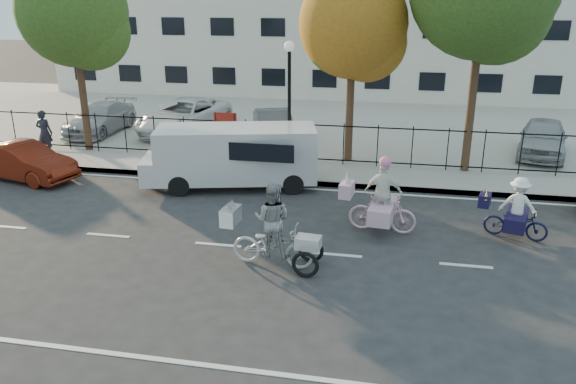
% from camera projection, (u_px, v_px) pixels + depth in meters
% --- Properties ---
extents(ground, '(120.00, 120.00, 0.00)m').
position_uv_depth(ground, '(218.00, 245.00, 14.09)').
color(ground, '#333334').
extents(road_markings, '(60.00, 9.52, 0.01)m').
position_uv_depth(road_markings, '(218.00, 245.00, 14.09)').
color(road_markings, silver).
rests_on(road_markings, ground).
extents(curb, '(60.00, 0.10, 0.15)m').
position_uv_depth(curb, '(265.00, 180.00, 18.74)').
color(curb, '#A8A399').
rests_on(curb, ground).
extents(sidewalk, '(60.00, 2.20, 0.15)m').
position_uv_depth(sidewalk, '(271.00, 171.00, 19.71)').
color(sidewalk, '#A8A399').
rests_on(sidewalk, ground).
extents(parking_lot, '(60.00, 15.60, 0.15)m').
position_uv_depth(parking_lot, '(311.00, 119.00, 27.95)').
color(parking_lot, '#A8A399').
rests_on(parking_lot, ground).
extents(iron_fence, '(58.00, 0.06, 1.50)m').
position_uv_depth(iron_fence, '(278.00, 141.00, 20.45)').
color(iron_fence, black).
rests_on(iron_fence, sidewalk).
extents(building, '(34.00, 10.00, 6.00)m').
position_uv_depth(building, '(335.00, 43.00, 36.23)').
color(building, silver).
rests_on(building, ground).
extents(lamppost, '(0.36, 0.36, 4.33)m').
position_uv_depth(lamppost, '(289.00, 82.00, 19.26)').
color(lamppost, black).
rests_on(lamppost, sidewalk).
extents(street_sign, '(0.85, 0.06, 1.80)m').
position_uv_depth(street_sign, '(225.00, 127.00, 20.25)').
color(street_sign, black).
rests_on(street_sign, sidewalk).
extents(zebra_trike, '(2.35, 0.94, 2.01)m').
position_uv_depth(zebra_trike, '(273.00, 234.00, 12.79)').
color(zebra_trike, silver).
rests_on(zebra_trike, ground).
extents(unicorn_bike, '(2.08, 1.46, 2.07)m').
position_uv_depth(unicorn_bike, '(381.00, 204.00, 14.64)').
color(unicorn_bike, beige).
rests_on(unicorn_bike, ground).
extents(bull_bike, '(1.81, 1.27, 1.63)m').
position_uv_depth(bull_bike, '(516.00, 214.00, 14.31)').
color(bull_bike, '#110F35').
rests_on(bull_bike, ground).
extents(white_van, '(5.88, 3.03, 1.96)m').
position_uv_depth(white_van, '(234.00, 154.00, 18.05)').
color(white_van, silver).
rests_on(white_van, ground).
extents(red_sedan, '(4.02, 2.21, 1.26)m').
position_uv_depth(red_sedan, '(24.00, 162.00, 18.88)').
color(red_sedan, '#61190B').
rests_on(red_sedan, ground).
extents(pedestrian, '(0.64, 0.44, 1.71)m').
position_uv_depth(pedestrian, '(44.00, 132.00, 21.25)').
color(pedestrian, black).
rests_on(pedestrian, sidewalk).
extents(lot_car_a, '(1.82, 4.40, 1.27)m').
position_uv_depth(lot_car_a, '(100.00, 118.00, 24.76)').
color(lot_car_a, '#A5A7AD').
rests_on(lot_car_a, parking_lot).
extents(lot_car_b, '(3.32, 5.61, 1.46)m').
position_uv_depth(lot_car_b, '(184.00, 116.00, 24.77)').
color(lot_car_b, white).
rests_on(lot_car_b, parking_lot).
extents(lot_car_c, '(2.66, 4.18, 1.30)m').
position_uv_depth(lot_car_c, '(274.00, 127.00, 23.15)').
color(lot_car_c, '#46494D').
rests_on(lot_car_c, parking_lot).
extents(lot_car_d, '(2.55, 4.33, 1.38)m').
position_uv_depth(lot_car_d, '(543.00, 138.00, 21.17)').
color(lot_car_d, '#9FA1A6').
rests_on(lot_car_d, parking_lot).
extents(tree_west, '(4.02, 4.02, 7.36)m').
position_uv_depth(tree_west, '(78.00, 17.00, 20.60)').
color(tree_west, '#442D1D').
rests_on(tree_west, ground).
extents(tree_mid, '(3.76, 3.76, 6.89)m').
position_uv_depth(tree_mid, '(357.00, 29.00, 19.25)').
color(tree_mid, '#442D1D').
rests_on(tree_mid, ground).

